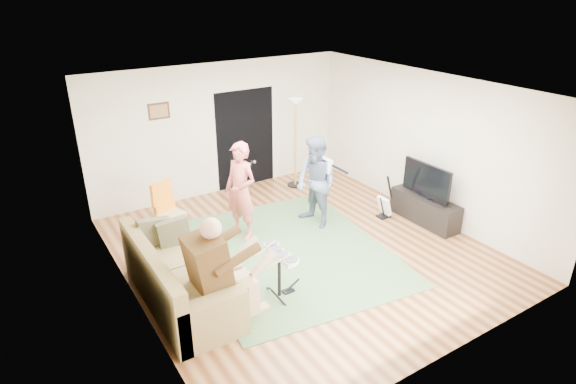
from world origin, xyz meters
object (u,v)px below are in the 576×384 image
object	(u,v)px
drum_kit	(279,277)
television	(427,180)
sofa	(174,284)
torchiere_lamp	(296,127)
singer	(241,191)
dining_chair	(170,218)
guitar_spare	(385,206)
guitarist	(316,183)
tv_cabinet	(425,209)

from	to	relation	value
drum_kit	television	size ratio (longest dim) A/B	0.71
sofa	torchiere_lamp	size ratio (longest dim) A/B	1.19
sofa	singer	world-z (taller)	singer
singer	television	distance (m)	3.35
sofa	drum_kit	xyz separation A→B (m)	(1.30, -0.65, 0.02)
drum_kit	torchiere_lamp	distance (m)	4.18
singer	dining_chair	world-z (taller)	singer
singer	drum_kit	bearing A→B (deg)	-32.36
sofa	guitar_spare	xyz separation A→B (m)	(4.30, 0.42, -0.07)
sofa	guitarist	xyz separation A→B (m)	(3.01, 0.88, 0.53)
singer	television	bearing A→B (deg)	45.59
singer	dining_chair	bearing A→B (deg)	-142.87
guitar_spare	singer	bearing A→B (deg)	162.96
drum_kit	guitarist	size ratio (longest dim) A/B	0.45
singer	guitarist	world-z (taller)	singer
drum_kit	tv_cabinet	xyz separation A→B (m)	(3.50, 0.53, -0.08)
torchiere_lamp	guitarist	bearing A→B (deg)	-111.98
drum_kit	tv_cabinet	distance (m)	3.54
drum_kit	guitarist	xyz separation A→B (m)	(1.71, 1.53, 0.51)
sofa	tv_cabinet	distance (m)	4.80
sofa	dining_chair	distance (m)	1.99
guitarist	television	world-z (taller)	guitarist
guitar_spare	dining_chair	distance (m)	3.96
singer	torchiere_lamp	size ratio (longest dim) A/B	0.89
guitar_spare	sofa	bearing A→B (deg)	-174.40
torchiere_lamp	dining_chair	bearing A→B (deg)	-166.75
guitarist	guitar_spare	bearing A→B (deg)	64.07
guitarist	guitar_spare	world-z (taller)	guitarist
guitar_spare	guitarist	bearing A→B (deg)	160.54
sofa	guitar_spare	distance (m)	4.32
torchiere_lamp	dining_chair	size ratio (longest dim) A/B	1.96
sofa	singer	distance (m)	2.15
guitarist	television	xyz separation A→B (m)	(1.74, -0.99, 0.01)
singer	tv_cabinet	distance (m)	3.45
drum_kit	guitarist	distance (m)	2.35
torchiere_lamp	sofa	bearing A→B (deg)	-144.83
dining_chair	guitarist	bearing A→B (deg)	-41.46
guitarist	dining_chair	distance (m)	2.64
sofa	guitar_spare	size ratio (longest dim) A/B	2.76
guitarist	torchiere_lamp	world-z (taller)	torchiere_lamp
singer	dining_chair	size ratio (longest dim) A/B	1.74
drum_kit	singer	bearing A→B (deg)	78.46
torchiere_lamp	dining_chair	xyz separation A→B (m)	(-3.10, -0.73, -0.97)
drum_kit	television	world-z (taller)	television
torchiere_lamp	tv_cabinet	world-z (taller)	torchiere_lamp
sofa	singer	xyz separation A→B (m)	(1.69, 1.22, 0.55)
guitar_spare	television	size ratio (longest dim) A/B	0.79
singer	tv_cabinet	world-z (taller)	singer
sofa	dining_chair	world-z (taller)	dining_chair
drum_kit	tv_cabinet	bearing A→B (deg)	8.69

